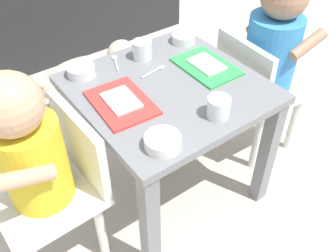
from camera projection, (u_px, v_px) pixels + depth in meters
The scene contains 14 objects.
ground_plane at pixel (168, 185), 1.45m from camera, with size 7.00×7.00×0.00m, color beige.
dining_table at pixel (168, 108), 1.20m from camera, with size 0.54×0.53×0.47m.
seated_child_left at pixel (36, 156), 0.96m from camera, with size 0.29×0.29×0.69m.
seated_child_right at pixel (271, 49), 1.33m from camera, with size 0.30×0.30×0.72m.
dog at pixel (89, 74), 1.66m from camera, with size 0.49×0.18×0.31m.
food_tray_left at pixel (121, 102), 1.07m from camera, with size 0.16×0.22×0.02m.
food_tray_right at pixel (206, 66), 1.21m from camera, with size 0.15×0.21×0.02m.
water_cup_left at pixel (142, 51), 1.24m from camera, with size 0.06×0.06×0.06m.
water_cup_right at pixel (218, 109), 1.02m from camera, with size 0.06×0.06×0.06m.
cereal_bowl_left_side at pixel (81, 70), 1.17m from camera, with size 0.09×0.09×0.03m.
veggie_bowl_near at pixel (183, 38), 1.33m from camera, with size 0.08×0.08×0.03m.
cereal_bowl_right_side at pixel (163, 141), 0.93m from camera, with size 0.09×0.09×0.03m.
spoon_by_left_tray at pixel (115, 61), 1.24m from camera, with size 0.05×0.10×0.01m.
spoon_by_right_tray at pixel (156, 70), 1.20m from camera, with size 0.10×0.03×0.01m.
Camera 1 is at (-0.56, -0.75, 1.13)m, focal length 40.35 mm.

